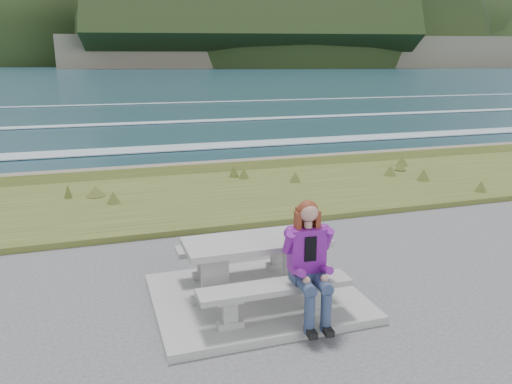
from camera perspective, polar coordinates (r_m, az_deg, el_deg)
concrete_slab at (r=6.58m, az=0.03°, el=-11.96°), size 2.60×2.10×0.10m
picnic_table at (r=6.32m, az=0.03°, el=-6.83°), size 1.80×0.75×0.75m
bench_landward at (r=5.81m, az=2.23°, el=-11.40°), size 1.80×0.35×0.45m
bench_seaward at (r=7.03m, az=-1.76°, el=-6.59°), size 1.80×0.35×0.45m
grass_verge at (r=11.15m, az=-8.00°, el=-0.98°), size 160.00×4.50×0.22m
shore_drop at (r=13.93m, az=-10.15°, el=2.12°), size 160.00×0.80×2.20m
ocean at (r=31.09m, az=-14.60°, el=5.60°), size 1600.00×1600.00×0.09m
headland_range at (r=447.28m, az=7.60°, el=15.64°), size 729.83×363.95×205.34m
seated_woman at (r=5.76m, az=6.26°, el=-9.89°), size 0.43×0.72×1.40m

